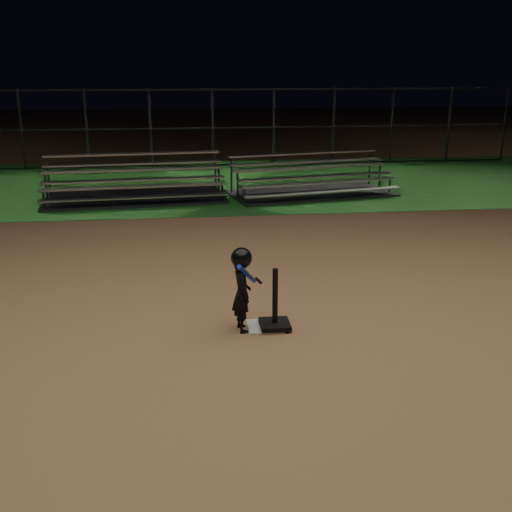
# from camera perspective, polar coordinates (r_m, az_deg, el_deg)

# --- Properties ---
(ground) EXTENTS (80.00, 80.00, 0.00)m
(ground) POSITION_cam_1_polar(r_m,az_deg,el_deg) (7.92, 0.85, -6.66)
(ground) COLOR #986944
(ground) RESTS_ON ground
(grass_strip) EXTENTS (60.00, 8.00, 0.01)m
(grass_strip) POSITION_cam_1_polar(r_m,az_deg,el_deg) (17.49, -3.47, 6.83)
(grass_strip) COLOR #1A511A
(grass_strip) RESTS_ON ground
(home_plate) EXTENTS (0.45, 0.45, 0.02)m
(home_plate) POSITION_cam_1_polar(r_m,az_deg,el_deg) (7.92, 0.85, -6.58)
(home_plate) COLOR beige
(home_plate) RESTS_ON ground
(batting_tee) EXTENTS (0.38, 0.38, 0.78)m
(batting_tee) POSITION_cam_1_polar(r_m,az_deg,el_deg) (7.83, 1.77, -5.63)
(batting_tee) COLOR black
(batting_tee) RESTS_ON home_plate
(child_batter) EXTENTS (0.42, 0.59, 1.09)m
(child_batter) POSITION_cam_1_polar(r_m,az_deg,el_deg) (7.63, -1.33, -2.92)
(child_batter) COLOR black
(child_batter) RESTS_ON ground
(bleacher_left) EXTENTS (4.55, 2.50, 1.07)m
(bleacher_left) POSITION_cam_1_polar(r_m,az_deg,el_deg) (15.53, -11.21, 5.97)
(bleacher_left) COLOR #B9B8BD
(bleacher_left) RESTS_ON ground
(bleacher_right) EXTENTS (4.42, 2.76, 1.01)m
(bleacher_right) POSITION_cam_1_polar(r_m,az_deg,el_deg) (15.93, 5.19, 6.47)
(bleacher_right) COLOR silver
(bleacher_right) RESTS_ON ground
(backstop_fence) EXTENTS (20.08, 0.08, 2.50)m
(backstop_fence) POSITION_cam_1_polar(r_m,az_deg,el_deg) (20.28, -4.05, 11.85)
(backstop_fence) COLOR #38383D
(backstop_fence) RESTS_ON ground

